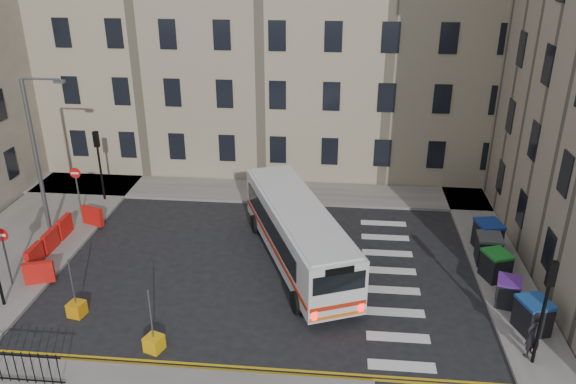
% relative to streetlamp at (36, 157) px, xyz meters
% --- Properties ---
extents(ground, '(120.00, 120.00, 0.00)m').
position_rel_streetlamp_xyz_m(ground, '(13.00, -2.00, -4.34)').
color(ground, black).
rests_on(ground, ground).
extents(pavement_north, '(36.00, 3.20, 0.15)m').
position_rel_streetlamp_xyz_m(pavement_north, '(7.00, 6.60, -4.26)').
color(pavement_north, slate).
rests_on(pavement_north, ground).
extents(pavement_east, '(2.40, 26.00, 0.15)m').
position_rel_streetlamp_xyz_m(pavement_east, '(22.00, 2.00, -4.26)').
color(pavement_east, slate).
rests_on(pavement_east, ground).
extents(pavement_west, '(6.00, 22.00, 0.15)m').
position_rel_streetlamp_xyz_m(pavement_west, '(-1.00, -1.00, -4.26)').
color(pavement_west, slate).
rests_on(pavement_west, ground).
extents(terrace_north, '(38.30, 10.80, 17.20)m').
position_rel_streetlamp_xyz_m(terrace_north, '(6.00, 13.50, 4.28)').
color(terrace_north, gray).
rests_on(terrace_north, ground).
extents(traffic_light_east, '(0.28, 0.22, 4.10)m').
position_rel_streetlamp_xyz_m(traffic_light_east, '(21.60, -7.50, -1.47)').
color(traffic_light_east, black).
rests_on(traffic_light_east, pavement_east).
extents(traffic_light_nw, '(0.28, 0.22, 4.10)m').
position_rel_streetlamp_xyz_m(traffic_light_nw, '(1.00, 4.50, -1.47)').
color(traffic_light_nw, black).
rests_on(traffic_light_nw, pavement_west).
extents(streetlamp, '(0.50, 0.22, 8.14)m').
position_rel_streetlamp_xyz_m(streetlamp, '(0.00, 0.00, 0.00)').
color(streetlamp, '#595B5E').
rests_on(streetlamp, pavement_west).
extents(no_entry_north, '(0.60, 0.08, 3.00)m').
position_rel_streetlamp_xyz_m(no_entry_north, '(0.50, 2.50, -2.26)').
color(no_entry_north, '#595B5E').
rests_on(no_entry_north, pavement_west).
extents(no_entry_south, '(0.60, 0.08, 3.00)m').
position_rel_streetlamp_xyz_m(no_entry_south, '(0.50, -4.50, -2.26)').
color(no_entry_south, '#595B5E').
rests_on(no_entry_south, pavement_west).
extents(roadworks_barriers, '(1.66, 6.26, 1.00)m').
position_rel_streetlamp_xyz_m(roadworks_barriers, '(1.16, -1.50, -3.69)').
color(roadworks_barriers, red).
rests_on(roadworks_barriers, pavement_west).
extents(bus, '(6.13, 10.63, 2.86)m').
position_rel_streetlamp_xyz_m(bus, '(12.72, -1.29, -2.68)').
color(bus, silver).
rests_on(bus, ground).
extents(wheelie_bin_a, '(1.37, 1.47, 1.34)m').
position_rel_streetlamp_xyz_m(wheelie_bin_a, '(22.05, -5.66, -3.51)').
color(wheelie_bin_a, black).
rests_on(wheelie_bin_a, pavement_east).
extents(wheelie_bin_b, '(1.19, 1.28, 1.17)m').
position_rel_streetlamp_xyz_m(wheelie_bin_b, '(21.57, -3.97, -3.60)').
color(wheelie_bin_b, black).
rests_on(wheelie_bin_b, pavement_east).
extents(wheelie_bin_c, '(1.35, 1.44, 1.28)m').
position_rel_streetlamp_xyz_m(wheelie_bin_c, '(21.54, -1.99, -3.54)').
color(wheelie_bin_c, black).
rests_on(wheelie_bin_c, pavement_east).
extents(wheelie_bin_d, '(1.16, 1.31, 1.36)m').
position_rel_streetlamp_xyz_m(wheelie_bin_d, '(21.52, -0.63, -3.50)').
color(wheelie_bin_d, black).
rests_on(wheelie_bin_d, pavement_east).
extents(wheelie_bin_e, '(1.35, 1.48, 1.42)m').
position_rel_streetlamp_xyz_m(wheelie_bin_e, '(21.77, 0.67, -3.47)').
color(wheelie_bin_e, black).
rests_on(wheelie_bin_e, pavement_east).
extents(pedestrian, '(0.81, 0.72, 1.85)m').
position_rel_streetlamp_xyz_m(pedestrian, '(21.58, -7.17, -3.26)').
color(pedestrian, black).
rests_on(pedestrian, pavement_east).
extents(bollard_yellow, '(0.70, 0.70, 0.60)m').
position_rel_streetlamp_xyz_m(bollard_yellow, '(4.24, -6.23, -4.04)').
color(bollard_yellow, orange).
rests_on(bollard_yellow, ground).
extents(bollard_chevron, '(0.77, 0.77, 0.60)m').
position_rel_streetlamp_xyz_m(bollard_chevron, '(8.00, -8.00, -4.04)').
color(bollard_chevron, '#DB9E0C').
rests_on(bollard_chevron, ground).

